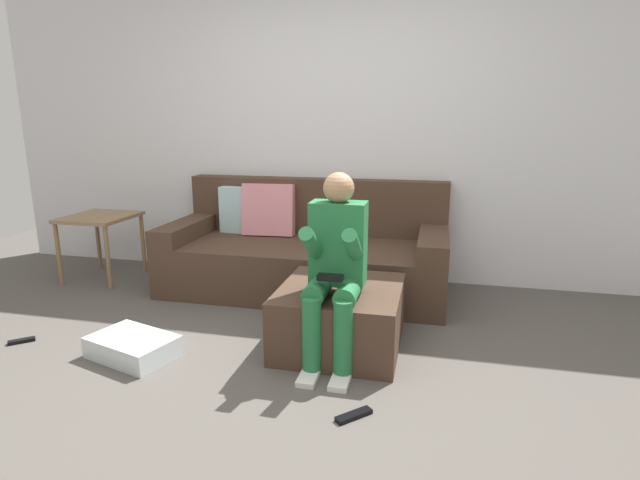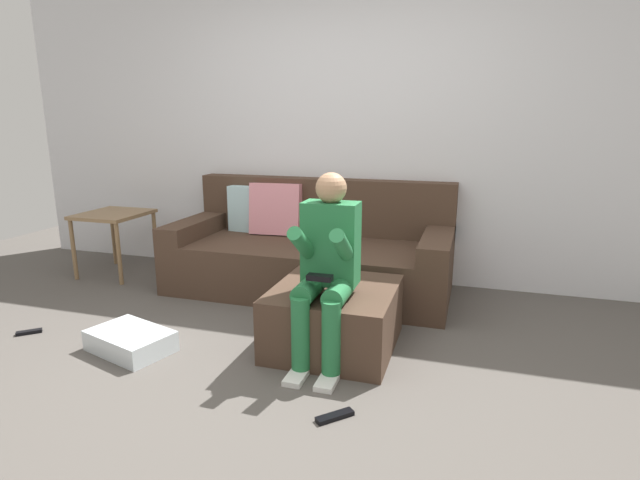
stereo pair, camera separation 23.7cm
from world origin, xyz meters
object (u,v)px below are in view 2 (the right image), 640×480
object	(u,v)px
remote_by_storage_bin	(164,346)
remote_under_side_table	(29,332)
ottoman	(334,317)
couch_sectional	(310,253)
person_seated	(326,263)
side_table	(114,222)
remote_near_ottoman	(335,416)
storage_bin	(131,341)

from	to	relation	value
remote_by_storage_bin	remote_under_side_table	distance (m)	0.97
ottoman	couch_sectional	bearing A→B (deg)	116.04
person_seated	ottoman	bearing A→B (deg)	90.65
remote_by_storage_bin	side_table	bearing A→B (deg)	119.96
remote_near_ottoman	remote_by_storage_bin	world-z (taller)	same
couch_sectional	side_table	distance (m)	1.81
storage_bin	remote_by_storage_bin	size ratio (longest dim) A/B	3.04
remote_under_side_table	remote_near_ottoman	bearing A→B (deg)	-50.75
storage_bin	side_table	bearing A→B (deg)	131.00
couch_sectional	remote_under_side_table	size ratio (longest dim) A/B	14.75
couch_sectional	remote_near_ottoman	xyz separation A→B (m)	(0.70, -1.75, -0.29)
couch_sectional	ottoman	size ratio (longest dim) A/B	2.91
couch_sectional	storage_bin	world-z (taller)	couch_sectional
side_table	remote_by_storage_bin	distance (m)	1.82
remote_by_storage_bin	remote_under_side_table	xyz separation A→B (m)	(-0.97, -0.08, 0.00)
couch_sectional	person_seated	size ratio (longest dim) A/B	2.06
storage_bin	side_table	distance (m)	1.76
person_seated	storage_bin	distance (m)	1.30
storage_bin	remote_under_side_table	xyz separation A→B (m)	(-0.80, 0.01, -0.05)
person_seated	remote_under_side_table	bearing A→B (deg)	-173.19
remote_under_side_table	ottoman	bearing A→B (deg)	-30.20
remote_by_storage_bin	couch_sectional	bearing A→B (deg)	52.44
ottoman	remote_under_side_table	bearing A→B (deg)	-167.94
side_table	remote_near_ottoman	size ratio (longest dim) A/B	3.01
couch_sectional	storage_bin	size ratio (longest dim) A/B	4.53
couch_sectional	storage_bin	xyz separation A→B (m)	(-0.67, -1.43, -0.24)
couch_sectional	remote_near_ottoman	world-z (taller)	couch_sectional
person_seated	remote_under_side_table	world-z (taller)	person_seated
person_seated	storage_bin	world-z (taller)	person_seated
side_table	remote_near_ottoman	world-z (taller)	side_table
person_seated	side_table	bearing A→B (deg)	155.39
side_table	storage_bin	bearing A→B (deg)	-49.00
couch_sectional	ottoman	world-z (taller)	couch_sectional
remote_under_side_table	storage_bin	bearing A→B (deg)	-42.80
ottoman	side_table	size ratio (longest dim) A/B	1.34
ottoman	remote_near_ottoman	bearing A→B (deg)	-74.15
side_table	remote_under_side_table	xyz separation A→B (m)	(0.32, -1.28, -0.47)
person_seated	remote_by_storage_bin	world-z (taller)	person_seated
side_table	remote_near_ottoman	bearing A→B (deg)	-32.76
ottoman	remote_near_ottoman	size ratio (longest dim) A/B	4.04
ottoman	remote_under_side_table	size ratio (longest dim) A/B	5.06
side_table	remote_under_side_table	bearing A→B (deg)	-75.91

